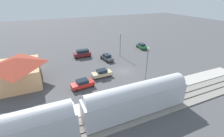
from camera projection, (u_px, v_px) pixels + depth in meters
The scene contains 13 objects.
ground_plane at pixel (123, 71), 38.49m from camera, with size 200.00×200.00×0.00m, color #4C4C4F.
railway_track at pixel (161, 104), 26.88m from camera, with size 4.80×70.00×0.30m.
platform at pixel (147, 92), 30.16m from camera, with size 3.20×46.00×0.30m.
passenger_train at pixel (79, 114), 20.62m from camera, with size 2.93×34.24×4.98m.
station_building at pixel (19, 70), 32.46m from camera, with size 11.14×8.72×5.57m.
pedestrian_on_platform at pixel (127, 92), 27.96m from camera, with size 0.36×0.36×1.71m.
sedan_green at pixel (142, 46), 54.14m from camera, with size 4.63×2.55×1.74m.
sedan_tan at pixel (102, 73), 35.58m from camera, with size 1.98×4.55×1.74m.
sedan_red at pixel (83, 84), 31.43m from camera, with size 2.30×4.67×1.74m.
sedan_charcoal at pixel (107, 57), 44.50m from camera, with size 4.70×2.71×1.74m.
suv_maroon at pixel (82, 53), 46.68m from camera, with size 2.05×4.94×2.22m.
light_pole_near_platform at pixel (147, 62), 30.91m from camera, with size 0.44×0.44×7.97m.
light_pole_lot_center at pixel (120, 42), 45.92m from camera, with size 0.44×0.44×7.02m.
Camera 1 is at (-30.49, 16.51, 16.95)m, focal length 25.57 mm.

